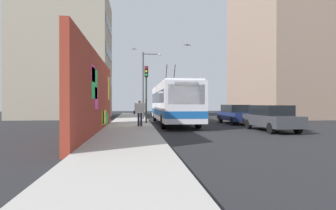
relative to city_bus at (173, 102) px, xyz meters
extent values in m
plane|color=#232326|center=(-1.99, 1.80, -1.78)|extent=(80.00, 80.00, 0.00)
cube|color=#ADA8A0|center=(-1.99, 3.40, -1.71)|extent=(48.00, 3.20, 0.15)
cube|color=maroon|center=(-6.14, 5.15, 0.38)|extent=(13.70, 0.30, 4.34)
cube|color=#F2338C|center=(-8.41, 4.99, 1.31)|extent=(1.18, 0.02, 0.77)
cube|color=yellow|center=(-4.56, 4.99, -0.97)|extent=(0.94, 0.02, 0.86)
cube|color=green|center=(-7.94, 4.99, 0.87)|extent=(1.86, 0.02, 1.48)
cube|color=green|center=(-2.24, 4.99, -1.16)|extent=(1.43, 0.02, 0.72)
cube|color=#F2338C|center=(-7.35, 4.99, 0.16)|extent=(1.18, 0.02, 1.12)
cube|color=yellow|center=(-3.75, 4.99, -0.99)|extent=(2.10, 0.02, 0.88)
cube|color=yellow|center=(-0.86, 4.99, 1.03)|extent=(0.81, 0.02, 1.70)
cube|color=#9E937F|center=(10.72, 11.00, 5.17)|extent=(8.31, 9.87, 13.90)
cube|color=black|center=(10.72, 6.04, 2.62)|extent=(7.06, 0.04, 1.10)
cube|color=black|center=(10.72, 6.04, 5.82)|extent=(7.06, 0.04, 1.10)
cube|color=black|center=(10.72, 6.04, 9.02)|extent=(7.06, 0.04, 1.10)
cube|color=gray|center=(10.10, -15.20, 7.67)|extent=(13.98, 9.29, 18.92)
cube|color=black|center=(10.10, -19.87, 2.62)|extent=(11.89, 0.04, 1.10)
cube|color=black|center=(10.10, -19.87, 5.82)|extent=(11.89, 0.04, 1.10)
cube|color=black|center=(10.10, -19.87, 9.02)|extent=(11.89, 0.04, 1.10)
cube|color=black|center=(10.10, -19.87, 12.22)|extent=(11.89, 0.04, 1.10)
cube|color=silver|center=(0.01, 0.00, -0.02)|extent=(11.58, 2.61, 2.63)
cube|color=silver|center=(0.01, 0.00, 1.36)|extent=(11.11, 2.40, 0.12)
cube|color=#1959A5|center=(0.01, 0.00, -0.78)|extent=(11.60, 2.63, 0.44)
cube|color=black|center=(-5.76, 0.00, 0.44)|extent=(0.04, 2.22, 1.19)
cube|color=black|center=(0.01, 0.00, 0.38)|extent=(10.65, 2.64, 0.84)
cube|color=orange|center=(-5.75, 0.00, 1.05)|extent=(0.06, 1.44, 0.28)
cylinder|color=black|center=(1.74, -0.35, 2.20)|extent=(1.43, 0.06, 2.00)
cylinder|color=black|center=(1.74, 0.35, 2.20)|extent=(1.43, 0.06, 2.00)
cylinder|color=black|center=(-3.70, -1.19, -1.28)|extent=(1.00, 0.28, 1.00)
cylinder|color=black|center=(-3.70, 1.19, -1.28)|extent=(1.00, 0.28, 1.00)
cylinder|color=black|center=(3.71, -1.19, -1.28)|extent=(1.00, 0.28, 1.00)
cylinder|color=black|center=(3.71, 1.19, -1.28)|extent=(1.00, 0.28, 1.00)
cube|color=#38383D|center=(-5.95, -5.20, -1.13)|extent=(4.49, 1.79, 0.66)
cube|color=black|center=(-5.86, -5.20, -0.50)|extent=(2.69, 1.61, 0.60)
cylinder|color=black|center=(-7.43, -5.99, -1.46)|extent=(0.64, 0.22, 0.64)
cylinder|color=black|center=(-7.43, -4.41, -1.46)|extent=(0.64, 0.22, 0.64)
cylinder|color=black|center=(-4.47, -5.99, -1.46)|extent=(0.64, 0.22, 0.64)
cylinder|color=black|center=(-4.47, -4.41, -1.46)|extent=(0.64, 0.22, 0.64)
cube|color=navy|center=(-0.05, -5.20, -1.13)|extent=(4.48, 1.73, 0.66)
cube|color=black|center=(0.04, -5.20, -0.50)|extent=(2.69, 1.55, 0.60)
cylinder|color=black|center=(-1.52, -5.96, -1.46)|extent=(0.64, 0.22, 0.64)
cylinder|color=black|center=(-1.52, -4.44, -1.46)|extent=(0.64, 0.22, 0.64)
cylinder|color=black|center=(1.43, -5.96, -1.46)|extent=(0.64, 0.22, 0.64)
cylinder|color=black|center=(1.43, -4.44, -1.46)|extent=(0.64, 0.22, 0.64)
cylinder|color=#1E1E2D|center=(-3.13, 2.61, -1.19)|extent=(0.14, 0.14, 0.88)
cylinder|color=#1E1E2D|center=(-3.13, 2.79, -1.19)|extent=(0.14, 0.14, 0.88)
cube|color=silver|center=(-3.13, 2.70, -0.42)|extent=(0.22, 0.51, 0.66)
cylinder|color=silver|center=(-3.13, 2.39, -0.39)|extent=(0.09, 0.09, 0.63)
cylinder|color=silver|center=(-3.13, 3.01, -0.39)|extent=(0.09, 0.09, 0.63)
sphere|color=beige|center=(-3.13, 2.70, 0.03)|extent=(0.24, 0.24, 0.24)
cube|color=black|center=(-3.13, 3.08, -0.70)|extent=(0.14, 0.10, 0.24)
cylinder|color=#2D382D|center=(-0.21, 2.15, 0.60)|extent=(0.14, 0.14, 4.47)
cube|color=black|center=(-0.43, 2.15, 2.38)|extent=(0.20, 0.28, 0.84)
sphere|color=red|center=(-0.54, 2.15, 2.66)|extent=(0.18, 0.18, 0.18)
sphere|color=yellow|center=(-0.54, 2.15, 2.38)|extent=(0.18, 0.18, 0.18)
sphere|color=green|center=(-0.54, 2.15, 2.10)|extent=(0.18, 0.18, 0.18)
cylinder|color=#4C4C51|center=(4.85, 2.25, 1.62)|extent=(0.18, 0.18, 6.51)
cylinder|color=#4C4C51|center=(4.85, 1.44, 4.73)|extent=(0.10, 1.62, 0.10)
ellipsoid|color=silver|center=(4.85, 0.63, 4.68)|extent=(0.44, 0.28, 0.20)
ellipsoid|color=gray|center=(3.62, 3.13, 4.91)|extent=(0.32, 0.14, 0.12)
cube|color=gray|center=(3.62, 2.99, 4.94)|extent=(0.20, 0.24, 0.18)
cube|color=gray|center=(3.62, 3.27, 4.94)|extent=(0.20, 0.24, 0.18)
ellipsoid|color=#47474C|center=(-0.04, -1.16, 4.61)|extent=(0.32, 0.14, 0.12)
cube|color=#47474C|center=(-0.04, -1.30, 4.64)|extent=(0.20, 0.27, 0.10)
cube|color=#47474C|center=(-0.04, -1.02, 4.64)|extent=(0.20, 0.27, 0.10)
camera|label=1|loc=(-21.42, 3.04, -0.09)|focal=28.78mm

